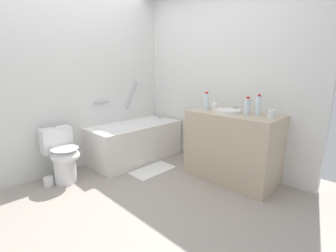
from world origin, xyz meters
TOP-DOWN VIEW (x-y plane):
  - ground_plane at (0.00, 0.00)m, footprint 4.04×4.04m
  - wall_back_tiled at (0.00, 1.29)m, footprint 3.44×0.10m
  - wall_right_mirror at (1.57, 0.00)m, footprint 0.10×2.88m
  - bathtub at (0.78, 0.91)m, footprint 1.41×0.66m
  - toilet at (-0.33, 0.93)m, footprint 0.36×0.51m
  - vanity_counter at (1.23, -0.51)m, footprint 0.59×1.10m
  - sink_basin at (1.19, -0.45)m, footprint 0.31×0.31m
  - sink_faucet at (1.37, -0.45)m, footprint 0.13×0.15m
  - water_bottle_0 at (1.20, -0.11)m, footprint 0.07×0.07m
  - water_bottle_1 at (1.26, -0.79)m, footprint 0.06×0.06m
  - water_bottle_2 at (1.23, -0.67)m, footprint 0.07×0.07m
  - drinking_glass_0 at (1.25, -0.95)m, footprint 0.08×0.08m
  - drinking_glass_1 at (1.21, -0.24)m, footprint 0.07×0.07m
  - drinking_glass_2 at (1.27, -0.16)m, footprint 0.06×0.06m
  - bath_mat at (0.66, 0.38)m, footprint 0.63×0.34m
  - toilet_paper_roll at (-0.52, 0.96)m, footprint 0.11×0.11m

SIDE VIEW (x-z plane):
  - ground_plane at x=0.00m, z-range 0.00..0.00m
  - bath_mat at x=0.66m, z-range 0.00..0.01m
  - toilet_paper_roll at x=-0.52m, z-range 0.00..0.10m
  - bathtub at x=0.78m, z-range -0.30..0.90m
  - toilet at x=-0.33m, z-range 0.00..0.69m
  - vanity_counter at x=1.23m, z-range 0.00..0.86m
  - sink_basin at x=1.19m, z-range 0.86..0.90m
  - sink_faucet at x=1.37m, z-range 0.86..0.93m
  - drinking_glass_2 at x=1.27m, z-range 0.86..0.95m
  - drinking_glass_0 at x=1.25m, z-range 0.86..0.95m
  - drinking_glass_1 at x=1.21m, z-range 0.86..0.96m
  - water_bottle_2 at x=1.23m, z-range 0.85..1.07m
  - water_bottle_0 at x=1.20m, z-range 0.85..1.09m
  - water_bottle_1 at x=1.26m, z-range 0.85..1.10m
  - wall_back_tiled at x=0.00m, z-range 0.00..2.57m
  - wall_right_mirror at x=1.57m, z-range 0.00..2.57m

